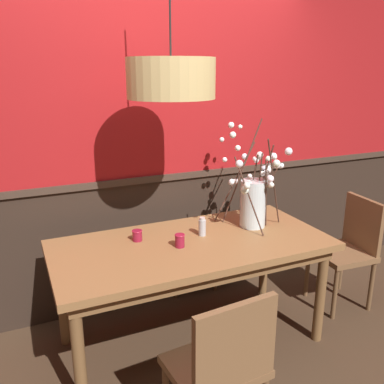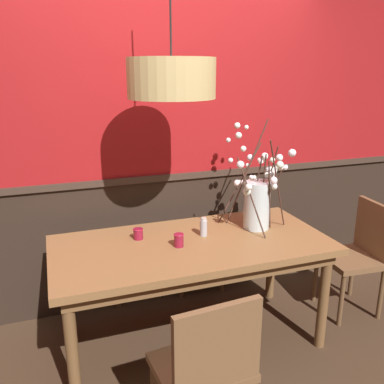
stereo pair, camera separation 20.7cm
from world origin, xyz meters
TOP-DOWN VIEW (x-y plane):
  - ground_plane at (0.00, 0.00)m, footprint 24.00×24.00m
  - back_wall at (0.00, 0.72)m, footprint 5.51×0.14m
  - dining_table at (0.00, 0.00)m, footprint 1.84×0.88m
  - chair_far_side_right at (0.32, 0.83)m, footprint 0.46×0.45m
  - chair_head_east_end at (1.38, -0.04)m, footprint 0.44×0.45m
  - chair_far_side_left at (-0.27, 0.87)m, footprint 0.43×0.43m
  - chair_near_side_left at (-0.23, -0.87)m, footprint 0.48×0.42m
  - vase_with_blossoms at (0.53, 0.10)m, footprint 0.47×0.61m
  - candle_holder_nearer_center at (-0.33, 0.17)m, footprint 0.07×0.07m
  - candle_holder_nearer_edge at (-0.11, -0.04)m, footprint 0.07×0.07m
  - condiment_bottle at (0.11, 0.07)m, footprint 0.05×0.05m
  - pendant_lamp at (-0.11, 0.07)m, footprint 0.54×0.54m

SIDE VIEW (x-z plane):
  - ground_plane at x=0.00m, z-range 0.00..0.00m
  - chair_head_east_end at x=1.38m, z-range 0.06..0.95m
  - chair_far_side_left at x=-0.27m, z-range 0.06..0.96m
  - chair_near_side_left at x=-0.23m, z-range 0.07..0.97m
  - chair_far_side_right at x=0.32m, z-range 0.06..1.01m
  - dining_table at x=0.00m, z-range 0.30..1.07m
  - candle_holder_nearer_center at x=-0.33m, z-range 0.77..0.85m
  - candle_holder_nearer_edge at x=-0.11m, z-range 0.77..0.86m
  - condiment_bottle at x=0.11m, z-range 0.77..0.90m
  - vase_with_blossoms at x=0.53m, z-range 0.60..1.37m
  - back_wall at x=0.00m, z-range -0.01..2.72m
  - pendant_lamp at x=-0.11m, z-range 1.31..2.34m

